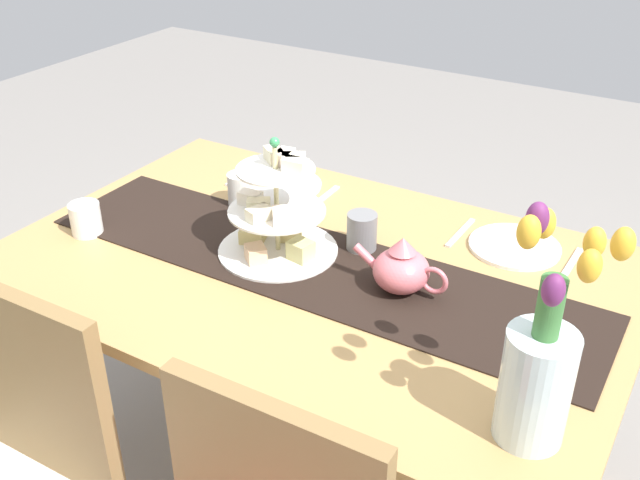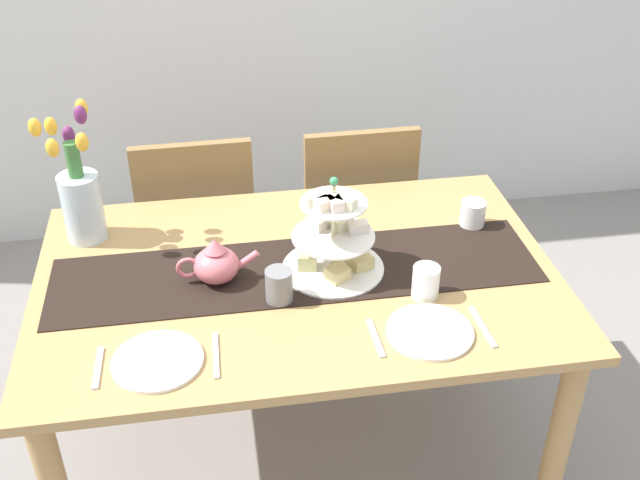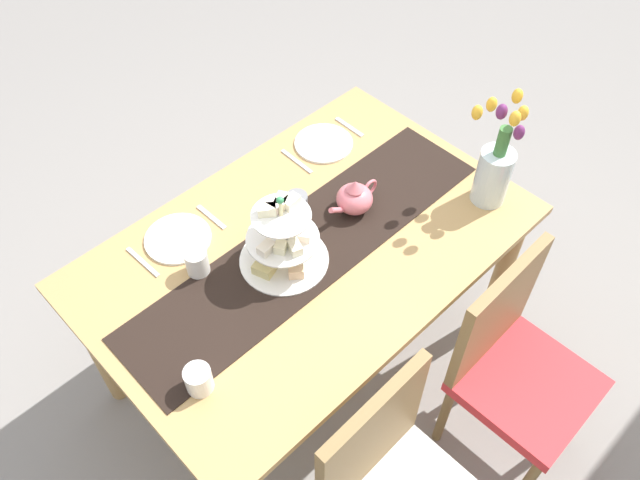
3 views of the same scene
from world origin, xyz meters
TOP-DOWN VIEW (x-y plane):
  - ground_plane at (0.00, 0.00)m, footprint 8.00×8.00m
  - dining_table at (0.00, 0.00)m, footprint 1.51×0.99m
  - chair_left at (-0.29, 0.72)m, footprint 0.43×0.43m
  - chair_right at (0.32, 0.72)m, footprint 0.43×0.43m
  - table_runner at (0.00, 0.01)m, footprint 1.42×0.34m
  - tiered_cake_stand at (0.11, 0.00)m, footprint 0.30×0.30m
  - teapot at (-0.23, 0.00)m, footprint 0.24×0.13m
  - tulip_vase at (-0.62, 0.30)m, footprint 0.17×0.17m
  - cream_jug at (0.59, 0.17)m, footprint 0.08×0.08m
  - dinner_plate_left at (-0.40, -0.32)m, footprint 0.23×0.23m
  - fork_left at (-0.54, -0.32)m, footprint 0.02×0.15m
  - knife_left at (-0.25, -0.32)m, footprint 0.02×0.17m
  - dinner_plate_right at (0.31, -0.32)m, footprint 0.23×0.23m
  - fork_right at (0.16, -0.32)m, footprint 0.02×0.15m
  - knife_right at (0.45, -0.32)m, footprint 0.02×0.17m
  - mug_grey at (-0.07, -0.12)m, footprint 0.08×0.08m
  - mug_white_text at (0.34, -0.16)m, footprint 0.08×0.08m

SIDE VIEW (x-z plane):
  - ground_plane at x=0.00m, z-range 0.00..0.00m
  - chair_left at x=-0.29m, z-range 0.05..0.96m
  - chair_right at x=0.32m, z-range 0.05..0.96m
  - dining_table at x=0.00m, z-range 0.27..1.03m
  - table_runner at x=0.00m, z-range 0.76..0.76m
  - fork_left at x=-0.54m, z-range 0.76..0.77m
  - knife_left at x=-0.25m, z-range 0.76..0.77m
  - fork_right at x=0.16m, z-range 0.76..0.77m
  - knife_right at x=0.45m, z-range 0.76..0.77m
  - dinner_plate_left at x=-0.40m, z-range 0.76..0.77m
  - dinner_plate_right at x=0.31m, z-range 0.76..0.77m
  - cream_jug at x=0.59m, z-range 0.76..0.84m
  - mug_white_text at x=0.34m, z-range 0.76..0.85m
  - mug_grey at x=-0.07m, z-range 0.76..0.86m
  - teapot at x=-0.23m, z-range 0.75..0.89m
  - tiered_cake_stand at x=0.11m, z-range 0.71..1.01m
  - tulip_vase at x=-0.62m, z-range 0.69..1.13m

